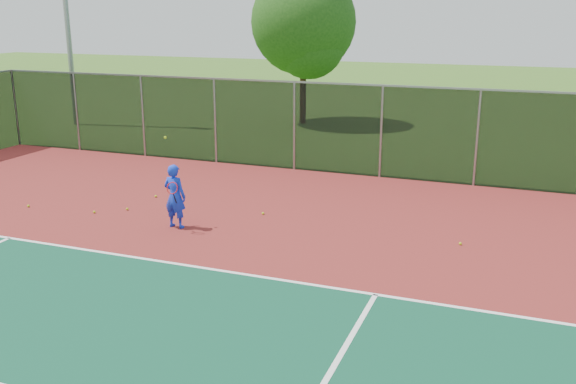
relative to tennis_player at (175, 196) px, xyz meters
The scene contains 11 objects.
ground 6.39m from the tennis_player, 54.65° to the right, with size 120.00×120.00×0.00m, color #345E1B.
court_apron 4.91m from the tennis_player, 40.82° to the right, with size 30.00×20.00×0.02m, color maroon.
fence_back 7.79m from the tennis_player, 61.82° to the left, with size 30.00×0.06×3.03m.
tennis_player is the anchor object (origin of this frame).
practice_ball_0 4.80m from the tennis_player, behind, with size 0.07×0.07×0.07m, color #ADC617.
practice_ball_1 2.28m from the tennis_player, 158.89° to the left, with size 0.07×0.07×0.07m, color #ADC617.
practice_ball_2 2.79m from the tennis_player, behind, with size 0.07×0.07×0.07m, color #ADC617.
practice_ball_4 2.52m from the tennis_player, 46.23° to the left, with size 0.07×0.07×0.07m, color #ADC617.
practice_ball_5 7.03m from the tennis_player, 10.17° to the left, with size 0.07×0.07×0.07m, color #ADC617.
practice_ball_6 2.99m from the tennis_player, 132.27° to the left, with size 0.07×0.07×0.07m, color #ADC617.
tree_back_left 16.46m from the tennis_player, 97.76° to the left, with size 4.95×4.95×7.27m.
Camera 1 is at (4.45, -8.21, 5.31)m, focal length 40.00 mm.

